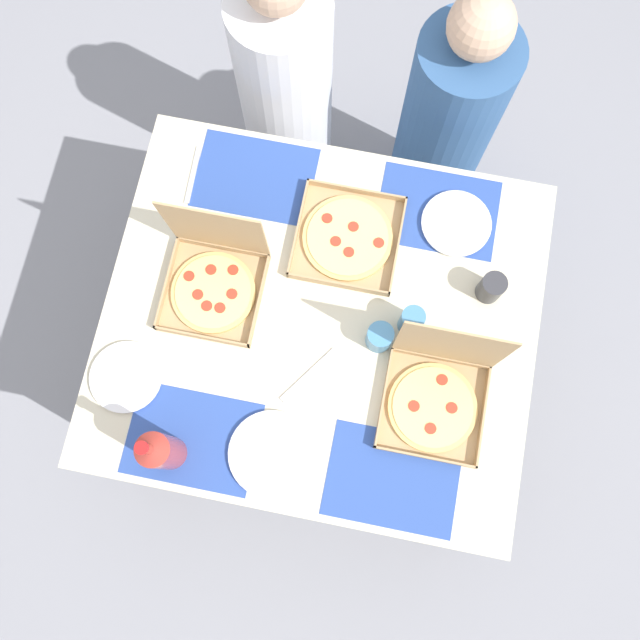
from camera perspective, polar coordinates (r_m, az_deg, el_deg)
ground_plane at (r=2.66m, az=-0.00°, el=-3.68°), size 6.00×6.00×0.00m
dining_table at (r=2.05m, az=-0.00°, el=-0.69°), size 1.26×1.10×0.73m
placemat_near_left at (r=1.92m, az=-10.80°, el=-9.84°), size 0.36×0.26×0.00m
placemat_near_right at (r=1.90m, az=6.18°, el=-13.28°), size 0.36×0.26×0.00m
placemat_far_left at (r=2.10m, az=-5.55°, el=11.99°), size 0.36×0.26×0.00m
placemat_far_right at (r=2.08m, az=9.98°, el=9.12°), size 0.36×0.26×0.00m
pizza_box_corner_left at (r=1.88m, az=9.88°, el=-6.23°), size 0.29×0.29×0.32m
pizza_box_center at (r=1.95m, az=-9.02°, el=3.47°), size 0.28×0.28×0.32m
pizza_box_corner_right at (r=2.00m, az=2.36°, el=6.99°), size 0.31×0.31×0.04m
plate_far_left at (r=2.06m, az=11.50°, el=8.02°), size 0.21×0.21×0.02m
plate_far_right at (r=1.89m, az=-4.18°, el=-11.26°), size 0.24×0.24×0.02m
plate_near_right at (r=1.98m, az=-16.15°, el=-4.68°), size 0.21×0.21×0.02m
soda_bottle at (r=1.81m, az=-13.44°, el=-10.80°), size 0.09×0.09×0.32m
cup_dark at (r=1.98m, az=14.35°, el=2.68°), size 0.07×0.07×0.10m
cup_clear_right at (r=1.90m, az=7.78°, el=-0.09°), size 0.07×0.07×0.11m
cup_red at (r=1.89m, az=5.09°, el=-1.46°), size 0.08×0.08×0.09m
fork_by_far_left at (r=2.13m, az=-10.75°, el=12.05°), size 0.02×0.19×0.00m
knife_by_near_right at (r=1.91m, az=-0.87°, el=-4.71°), size 0.14×0.18×0.00m
diner_left_seat at (r=2.46m, az=-2.91°, el=18.48°), size 0.32×0.32×1.19m
diner_right_seat at (r=2.46m, az=10.59°, el=15.78°), size 0.32×0.32×1.15m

